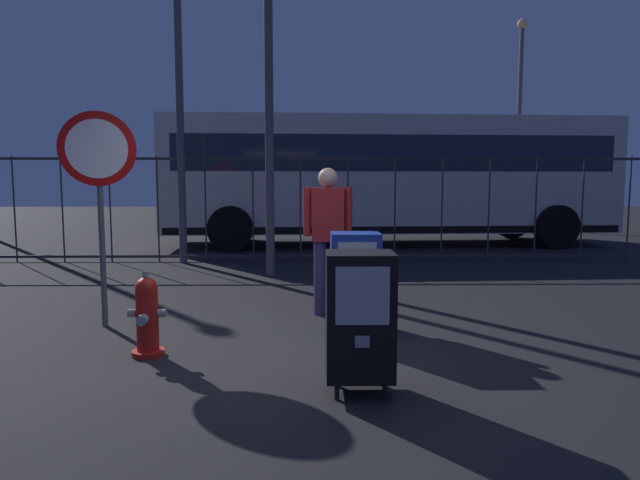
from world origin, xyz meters
name	(u,v)px	position (x,y,z in m)	size (l,w,h in m)	color
ground_plane	(287,358)	(0.00, 0.00, 0.00)	(60.00, 60.00, 0.00)	black
fire_hydrant	(147,316)	(-1.22, 0.08, 0.35)	(0.33, 0.32, 0.75)	red
newspaper_box_primary	(360,315)	(0.55, -0.81, 0.57)	(0.48, 0.42, 1.02)	black
newspaper_box_secondary	(355,278)	(0.64, 0.72, 0.57)	(0.48, 0.42, 1.02)	black
stop_sign	(99,173)	(-1.97, 1.09, 1.60)	(0.71, 0.31, 2.23)	#4C4F54
pedestrian	(328,232)	(0.39, 1.58, 0.95)	(0.55, 0.22, 1.67)	#382D51
fence_barrier	(300,208)	(0.00, 5.94, 1.02)	(18.03, 0.04, 2.00)	#2D2D33
bus_near	(387,174)	(2.04, 8.94, 1.71)	(10.62, 3.25, 3.00)	beige
street_light_near_left	(268,23)	(-0.46, 4.31, 3.97)	(0.32, 0.32, 6.83)	#4C4F54
street_light_near_right	(177,13)	(-2.19, 5.74, 4.54)	(0.32, 0.32, 7.92)	#4C4F54
street_light_far_left	(519,108)	(6.94, 13.64, 3.90)	(0.32, 0.32, 6.69)	#4C4F54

